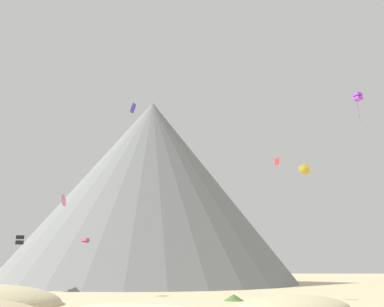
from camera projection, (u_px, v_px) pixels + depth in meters
bush_near_left at (234, 297)px, 49.63m from camera, size 3.16×3.16×0.76m
bush_far_right at (295, 300)px, 48.01m from camera, size 3.24×3.24×0.50m
rock_massif at (148, 197)px, 106.09m from camera, size 98.08×98.08×46.65m
kite_indigo_mid at (133, 108)px, 56.95m from camera, size 0.79×0.77×1.36m
kite_gold_mid at (304, 169)px, 90.94m from camera, size 2.47×0.71×2.49m
kite_rainbow_low at (85, 242)px, 75.71m from camera, size 1.46×1.46×4.06m
kite_violet_high at (358, 97)px, 64.64m from camera, size 1.45×1.45×4.65m
kite_pink_low at (65, 200)px, 60.47m from camera, size 0.56×1.86×1.86m
kite_black_low at (20, 240)px, 68.35m from camera, size 1.71×1.74×1.59m
kite_red_mid at (277, 161)px, 61.08m from camera, size 0.53×1.04×1.15m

